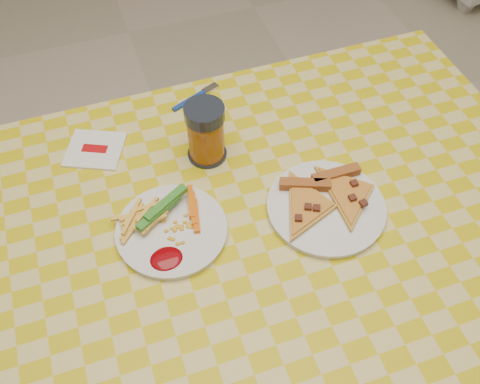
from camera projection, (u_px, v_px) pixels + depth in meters
The scene contains 9 objects.
ground at pixel (249, 362), 1.64m from camera, with size 8.00×8.00×0.00m, color beige.
table at pixel (253, 243), 1.10m from camera, with size 1.28×0.88×0.76m.
plate_left at pixel (172, 231), 1.02m from camera, with size 0.21×0.21×0.01m, color silver.
plate_right at pixel (326, 208), 1.06m from camera, with size 0.23×0.23×0.01m, color silver.
fries_veggies at pixel (165, 221), 1.02m from camera, with size 0.19×0.17×0.04m.
pizza_slices at pixel (325, 197), 1.06m from camera, with size 0.25×0.23×0.02m.
drink_glass at pixel (206, 133), 1.10m from camera, with size 0.08×0.08×0.14m.
napkin at pixel (95, 149), 1.16m from camera, with size 0.15×0.15×0.01m.
fork at pixel (196, 96), 1.26m from camera, with size 0.13×0.07×0.01m.
Camera 1 is at (-0.22, -0.55, 1.62)m, focal length 40.00 mm.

